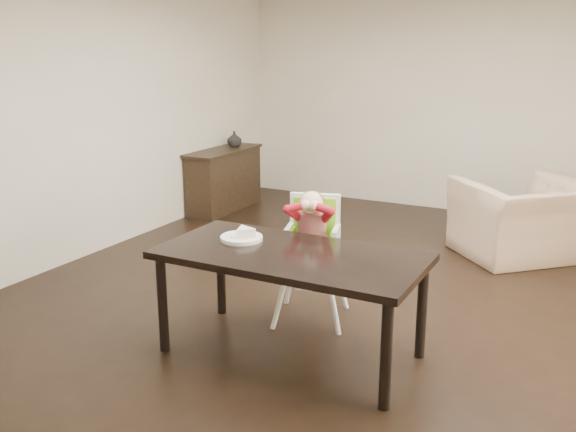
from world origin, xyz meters
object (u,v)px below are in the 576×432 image
high_chair (312,229)px  sideboard (224,179)px  dining_table (291,263)px  armchair (525,207)px

high_chair → sideboard: (-2.49, 2.57, -0.33)m
dining_table → armchair: armchair is taller
dining_table → high_chair: bearing=102.4°
armchair → sideboard: 3.76m
high_chair → sideboard: 3.60m
armchair → sideboard: size_ratio=0.96×
dining_table → armchair: 3.17m
high_chair → armchair: 2.65m
dining_table → sideboard: size_ratio=1.43×
armchair → sideboard: bearing=-47.2°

